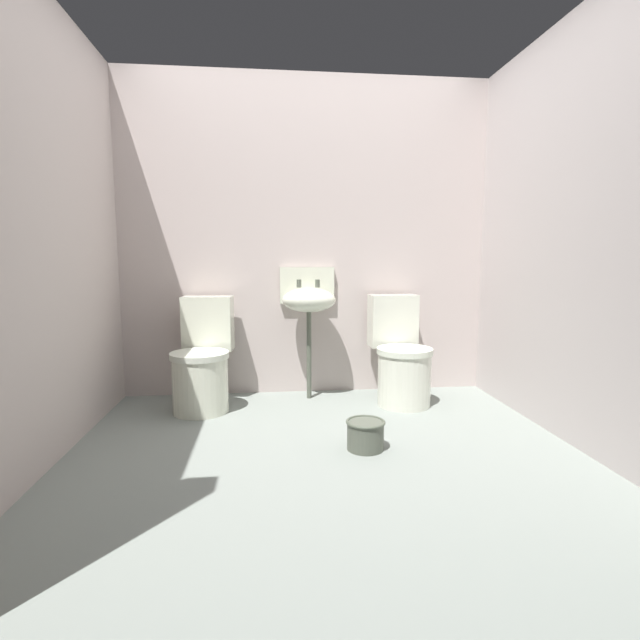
{
  "coord_description": "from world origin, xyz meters",
  "views": [
    {
      "loc": [
        -0.3,
        -2.45,
        1.06
      ],
      "look_at": [
        0.0,
        0.32,
        0.7
      ],
      "focal_mm": 26.98,
      "sensor_mm": 36.0,
      "label": 1
    }
  ],
  "objects_px": {
    "sink": "(309,299)",
    "bucket": "(365,434)",
    "toilet_left": "(203,364)",
    "toilet_right": "(401,359)"
  },
  "relations": [
    {
      "from": "toilet_right",
      "to": "bucket",
      "type": "distance_m",
      "value": 0.99
    },
    {
      "from": "toilet_left",
      "to": "toilet_right",
      "type": "bearing_deg",
      "value": -174.86
    },
    {
      "from": "toilet_right",
      "to": "sink",
      "type": "distance_m",
      "value": 0.81
    },
    {
      "from": "toilet_right",
      "to": "sink",
      "type": "relative_size",
      "value": 0.79
    },
    {
      "from": "toilet_left",
      "to": "toilet_right",
      "type": "relative_size",
      "value": 1.0
    },
    {
      "from": "bucket",
      "to": "sink",
      "type": "bearing_deg",
      "value": 102.28
    },
    {
      "from": "toilet_left",
      "to": "bucket",
      "type": "bearing_deg",
      "value": 144.28
    },
    {
      "from": "sink",
      "to": "bucket",
      "type": "height_order",
      "value": "sink"
    },
    {
      "from": "toilet_right",
      "to": "bucket",
      "type": "height_order",
      "value": "toilet_right"
    },
    {
      "from": "toilet_left",
      "to": "sink",
      "type": "distance_m",
      "value": 0.9
    }
  ]
}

